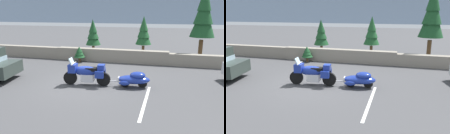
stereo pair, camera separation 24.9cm
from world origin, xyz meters
TOP-DOWN VIEW (x-y plane):
  - ground_plane at (0.00, 0.00)m, footprint 80.00×80.00m
  - stone_guard_wall at (-0.09, 5.13)m, footprint 24.00×0.61m
  - distant_ridgeline at (0.00, 95.13)m, footprint 240.00×80.00m
  - touring_motorcycle at (0.19, -0.16)m, footprint 2.31×0.89m
  - car_shaped_trailer at (2.46, 0.09)m, footprint 2.23×0.88m
  - pine_tree_tall at (6.11, 6.82)m, footprint 1.66×1.66m
  - pine_tree_secondary at (2.02, 7.23)m, footprint 1.21×1.21m
  - pine_tree_far_right at (-1.80, 6.56)m, footprint 1.16×1.16m
  - pine_sapling_near at (-2.11, 4.45)m, footprint 0.79×0.79m
  - parking_stripe_marker at (3.17, -1.50)m, footprint 0.12×3.60m

SIDE VIEW (x-z plane):
  - ground_plane at x=0.00m, z-range 0.00..0.00m
  - parking_stripe_marker at x=3.17m, z-range 0.00..0.01m
  - car_shaped_trailer at x=2.46m, z-range 0.03..0.79m
  - stone_guard_wall at x=-0.09m, z-range -0.02..0.88m
  - touring_motorcycle at x=0.19m, z-range -0.04..1.29m
  - pine_sapling_near at x=-2.11m, z-range 0.14..1.24m
  - pine_tree_far_right at x=-1.80m, z-range 0.36..3.27m
  - pine_tree_secondary at x=2.02m, z-range 0.40..3.55m
  - pine_tree_tall at x=6.11m, z-range 0.67..6.03m
  - distant_ridgeline at x=0.00m, z-range 0.00..16.00m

